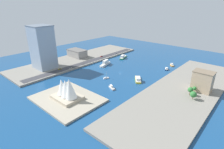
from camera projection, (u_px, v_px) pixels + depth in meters
ground_plane at (120, 72)px, 261.83m from camera, size 440.00×440.00×0.00m
quay_west at (184, 91)px, 203.92m from camera, size 70.00×240.00×2.43m
quay_east at (80, 59)px, 318.81m from camera, size 70.00×240.00×2.43m
peninsula_point at (67, 99)px, 187.64m from camera, size 70.09×54.31×2.00m
road_strip at (89, 61)px, 302.56m from camera, size 12.65×228.00×0.15m
patrol_launch_navy at (166, 69)px, 272.02m from camera, size 8.04×11.23×3.59m
ferry_white_commuter at (105, 63)px, 290.76m from camera, size 13.10×28.42×8.23m
water_taxi_orange at (172, 65)px, 288.42m from camera, size 8.77×9.65×4.08m
ferry_yellow_fast at (138, 79)px, 233.03m from camera, size 18.77×21.52×5.93m
yacht_sleek_gray at (112, 88)px, 211.87m from camera, size 12.39×7.60×4.24m
sailboat_small_white at (106, 78)px, 239.97m from camera, size 5.19×8.66×10.99m
ferry_green_doubledeck at (123, 57)px, 327.75m from camera, size 14.68×26.52×6.51m
carpark_squat_concrete at (77, 53)px, 327.73m from camera, size 36.32×21.60×13.02m
apartment_midrise_tan at (202, 81)px, 197.80m from camera, size 21.34×15.14×23.53m
tower_tall_glass at (42, 47)px, 262.97m from camera, size 32.32×28.35×63.55m
pickup_red at (102, 56)px, 328.19m from camera, size 1.99×4.49×1.61m
taxi_yellow_cab at (60, 69)px, 266.00m from camera, size 2.20×4.67×1.69m
van_white at (70, 68)px, 270.36m from camera, size 2.02×4.30×1.52m
sedan_silver at (116, 53)px, 346.78m from camera, size 1.89×4.81×1.46m
traffic_light_waterfront at (84, 62)px, 283.84m from camera, size 0.36×0.36×6.50m
opera_landmark at (66, 90)px, 183.30m from camera, size 30.32×23.36×24.72m
park_tree_cluster at (193, 92)px, 186.81m from camera, size 11.56×21.91×9.35m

